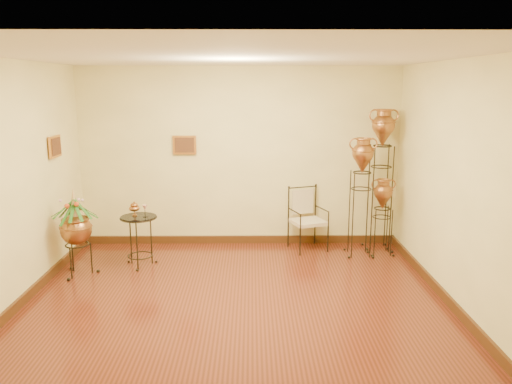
{
  "coord_description": "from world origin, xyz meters",
  "views": [
    {
      "loc": [
        0.19,
        -5.27,
        2.51
      ],
      "look_at": [
        0.25,
        1.3,
        1.1
      ],
      "focal_mm": 35.0,
      "sensor_mm": 36.0,
      "label": 1
    }
  ],
  "objects_px": {
    "amphora_mid": "(361,196)",
    "side_table": "(140,240)",
    "amphora_tall": "(381,179)",
    "planter_urn": "(76,226)",
    "armchair": "(308,219)"
  },
  "relations": [
    {
      "from": "planter_urn",
      "to": "armchair",
      "type": "distance_m",
      "value": 3.37
    },
    {
      "from": "planter_urn",
      "to": "side_table",
      "type": "distance_m",
      "value": 0.88
    },
    {
      "from": "amphora_mid",
      "to": "amphora_tall",
      "type": "bearing_deg",
      "value": 35.81
    },
    {
      "from": "amphora_mid",
      "to": "planter_urn",
      "type": "xyz_separation_m",
      "value": [
        -3.96,
        -0.77,
        -0.22
      ]
    },
    {
      "from": "amphora_mid",
      "to": "side_table",
      "type": "xyz_separation_m",
      "value": [
        -3.2,
        -0.44,
        -0.53
      ]
    },
    {
      "from": "planter_urn",
      "to": "side_table",
      "type": "height_order",
      "value": "planter_urn"
    },
    {
      "from": "amphora_tall",
      "to": "side_table",
      "type": "height_order",
      "value": "amphora_tall"
    },
    {
      "from": "amphora_mid",
      "to": "planter_urn",
      "type": "relative_size",
      "value": 1.47
    },
    {
      "from": "armchair",
      "to": "side_table",
      "type": "bearing_deg",
      "value": 175.51
    },
    {
      "from": "armchair",
      "to": "side_table",
      "type": "relative_size",
      "value": 1.06
    },
    {
      "from": "armchair",
      "to": "side_table",
      "type": "height_order",
      "value": "armchair"
    },
    {
      "from": "amphora_tall",
      "to": "planter_urn",
      "type": "height_order",
      "value": "amphora_tall"
    },
    {
      "from": "armchair",
      "to": "amphora_tall",
      "type": "bearing_deg",
      "value": -20.2
    },
    {
      "from": "planter_urn",
      "to": "side_table",
      "type": "relative_size",
      "value": 1.33
    },
    {
      "from": "amphora_tall",
      "to": "planter_urn",
      "type": "bearing_deg",
      "value": -166.7
    }
  ]
}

